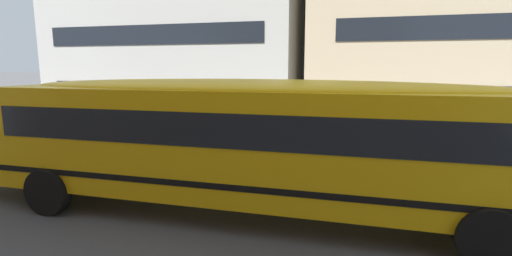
% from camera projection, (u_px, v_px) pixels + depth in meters
% --- Properties ---
extents(ground_plane, '(400.00, 400.00, 0.00)m').
position_uv_depth(ground_plane, '(363.00, 201.00, 9.28)').
color(ground_plane, '#4C4C4F').
extents(sidewalk_far, '(120.00, 3.00, 0.01)m').
position_uv_depth(sidewalk_far, '(360.00, 139.00, 17.14)').
color(sidewalk_far, gray).
rests_on(sidewalk_far, ground_plane).
extents(lane_centreline, '(110.00, 0.16, 0.01)m').
position_uv_depth(lane_centreline, '(363.00, 201.00, 9.28)').
color(lane_centreline, silver).
rests_on(lane_centreline, ground_plane).
extents(school_bus, '(13.81, 3.26, 3.09)m').
position_uv_depth(school_bus, '(241.00, 134.00, 8.38)').
color(school_bus, yellow).
rests_on(school_bus, ground_plane).
extents(parked_car_beige_mid_block, '(3.94, 1.95, 1.64)m').
position_uv_depth(parked_car_beige_mid_block, '(100.00, 120.00, 17.57)').
color(parked_car_beige_mid_block, '#C1B28E').
rests_on(parked_car_beige_mid_block, ground_plane).
extents(apartment_block_far_centre, '(18.89, 13.92, 13.30)m').
position_uv_depth(apartment_block_far_centre, '(476.00, 12.00, 22.38)').
color(apartment_block_far_centre, '#C6B28E').
rests_on(apartment_block_far_centre, ground_plane).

